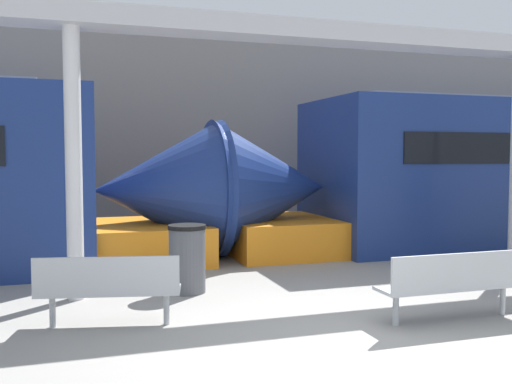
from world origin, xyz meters
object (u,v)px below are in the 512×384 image
Objects in this scene: bench_near at (456,281)px; trash_bin at (187,259)px; support_column_near at (74,165)px; bench_far at (108,286)px.

trash_bin is (-2.72, 2.40, -0.00)m from bench_near.
bench_near is 5.09m from support_column_near.
bench_near and bench_far have the same top height.
trash_bin is at bearing 62.52° from bench_far.
bench_far is 1.71× the size of trash_bin.
bench_far is 0.45× the size of support_column_near.
bench_near is at bearing -30.49° from support_column_near.
bench_near is 0.51× the size of support_column_near.
trash_bin is at bearing 138.88° from bench_near.
support_column_near is (-0.34, 1.49, 1.34)m from bench_far.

